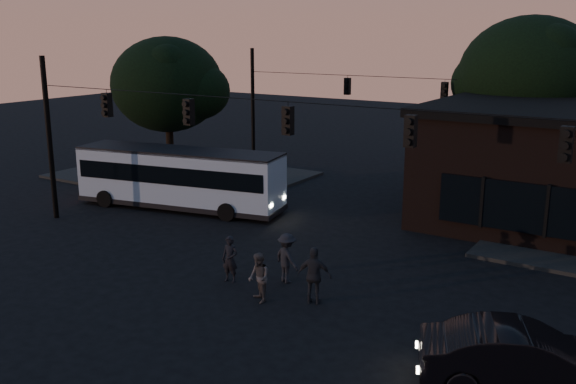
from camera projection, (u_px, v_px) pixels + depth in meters
The scene contains 12 objects.
ground at pixel (220, 310), 20.23m from camera, with size 120.00×120.00×0.00m, color black.
sidewalk_far_left at pixel (183, 175), 38.97m from camera, with size 14.00×10.00×0.15m, color black.
tree_behind at pixel (530, 76), 34.61m from camera, with size 7.60×7.60×9.43m.
tree_left at pixel (167, 85), 36.81m from camera, with size 6.40×6.40×8.30m.
signal_rig_near at pixel (288, 152), 22.42m from camera, with size 26.24×0.30×7.50m.
signal_rig_far at pixel (443, 112), 35.55m from camera, with size 26.24×0.30×7.50m.
bus at pixel (180, 176), 31.51m from camera, with size 10.78×4.47×2.96m.
car at pixel (524, 359), 15.54m from camera, with size 1.74×4.98×1.64m, color black.
pedestrian_a at pixel (230, 259), 22.34m from camera, with size 0.60×0.40×1.66m, color black.
pedestrian_b at pixel (259, 278), 20.68m from camera, with size 0.80×0.62×1.64m, color #423C3C.
pedestrian_c at pixel (314, 276), 20.51m from camera, with size 1.11×0.46×1.90m, color black.
pedestrian_d at pixel (287, 258), 22.30m from camera, with size 1.14×0.66×1.77m, color black.
Camera 1 is at (11.90, -14.61, 8.54)m, focal length 40.00 mm.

